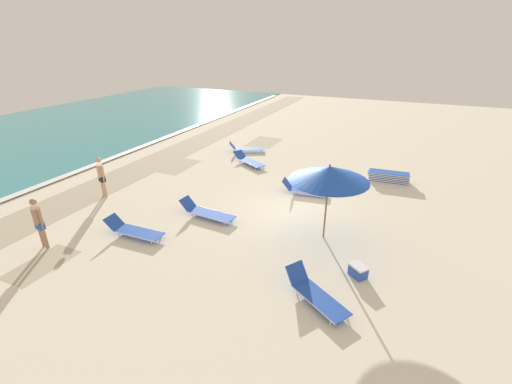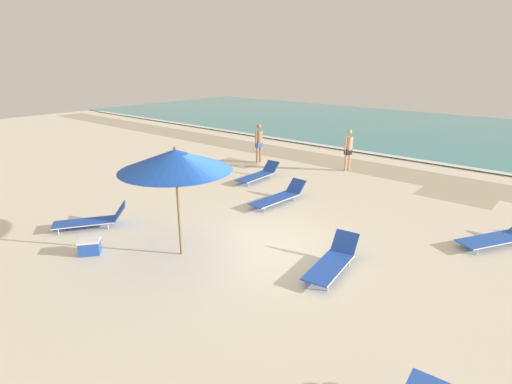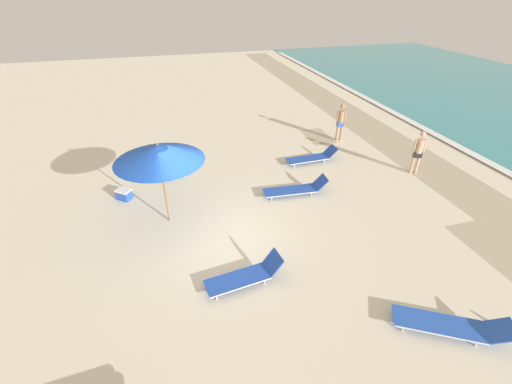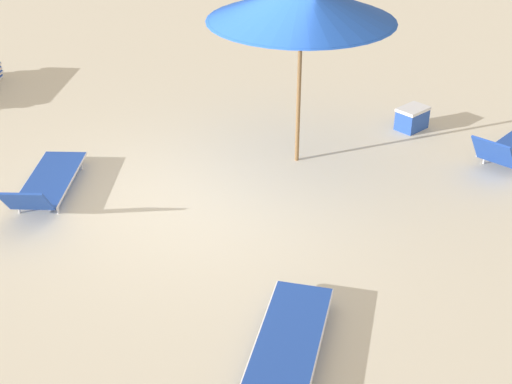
{
  "view_description": "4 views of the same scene",
  "coord_description": "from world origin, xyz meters",
  "px_view_note": "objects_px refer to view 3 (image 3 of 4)",
  "views": [
    {
      "loc": [
        -11.3,
        -3.26,
        6.3
      ],
      "look_at": [
        -0.11,
        1.74,
        0.79
      ],
      "focal_mm": 24.0,
      "sensor_mm": 36.0,
      "label": 1
    },
    {
      "loc": [
        6.02,
        -6.77,
        4.54
      ],
      "look_at": [
        -0.98,
        1.53,
        0.9
      ],
      "focal_mm": 28.0,
      "sensor_mm": 36.0,
      "label": 2
    },
    {
      "loc": [
        8.21,
        -0.98,
        6.53
      ],
      "look_at": [
        -0.92,
        1.61,
        0.65
      ],
      "focal_mm": 24.0,
      "sensor_mm": 36.0,
      "label": 3
    },
    {
      "loc": [
        -2.01,
        8.26,
        4.86
      ],
      "look_at": [
        -0.82,
        1.15,
        0.76
      ],
      "focal_mm": 50.0,
      "sensor_mm": 36.0,
      "label": 4
    }
  ],
  "objects_px": {
    "sun_lounger_near_water_right": "(296,189)",
    "sun_lounger_beside_umbrella": "(312,157)",
    "beach_umbrella": "(159,153)",
    "cooler_box": "(124,194)",
    "beachgoer_wading_adult": "(341,120)",
    "sun_lounger_near_water_left": "(245,276)",
    "sun_lounger_mid_beach_solo": "(149,171)",
    "sun_lounger_mid_beach_pair_a": "(450,325)",
    "beachgoer_shoreline_child": "(419,150)"
  },
  "relations": [
    {
      "from": "beachgoer_wading_adult",
      "to": "cooler_box",
      "type": "bearing_deg",
      "value": 22.04
    },
    {
      "from": "sun_lounger_beside_umbrella",
      "to": "beachgoer_wading_adult",
      "type": "bearing_deg",
      "value": 127.22
    },
    {
      "from": "sun_lounger_beside_umbrella",
      "to": "sun_lounger_near_water_right",
      "type": "bearing_deg",
      "value": -38.0
    },
    {
      "from": "sun_lounger_mid_beach_pair_a",
      "to": "cooler_box",
      "type": "bearing_deg",
      "value": -106.83
    },
    {
      "from": "beach_umbrella",
      "to": "sun_lounger_near_water_right",
      "type": "xyz_separation_m",
      "value": [
        -0.39,
        4.47,
        -2.14
      ]
    },
    {
      "from": "sun_lounger_beside_umbrella",
      "to": "beachgoer_wading_adult",
      "type": "relative_size",
      "value": 1.24
    },
    {
      "from": "beach_umbrella",
      "to": "beachgoer_wading_adult",
      "type": "xyz_separation_m",
      "value": [
        -4.37,
        8.21,
        -1.36
      ]
    },
    {
      "from": "sun_lounger_near_water_right",
      "to": "beach_umbrella",
      "type": "bearing_deg",
      "value": -80.91
    },
    {
      "from": "beachgoer_shoreline_child",
      "to": "beach_umbrella",
      "type": "bearing_deg",
      "value": 20.71
    },
    {
      "from": "sun_lounger_beside_umbrella",
      "to": "sun_lounger_near_water_left",
      "type": "height_order",
      "value": "sun_lounger_near_water_left"
    },
    {
      "from": "sun_lounger_near_water_left",
      "to": "beach_umbrella",
      "type": "bearing_deg",
      "value": -159.77
    },
    {
      "from": "sun_lounger_beside_umbrella",
      "to": "sun_lounger_near_water_right",
      "type": "xyz_separation_m",
      "value": [
        2.21,
        -1.59,
        0.0
      ]
    },
    {
      "from": "sun_lounger_near_water_left",
      "to": "beachgoer_shoreline_child",
      "type": "xyz_separation_m",
      "value": [
        -3.79,
        7.84,
        0.78
      ]
    },
    {
      "from": "sun_lounger_beside_umbrella",
      "to": "sun_lounger_mid_beach_pair_a",
      "type": "distance_m",
      "value": 8.42
    },
    {
      "from": "beach_umbrella",
      "to": "sun_lounger_near_water_right",
      "type": "relative_size",
      "value": 1.16
    },
    {
      "from": "sun_lounger_mid_beach_solo",
      "to": "cooler_box",
      "type": "distance_m",
      "value": 1.72
    },
    {
      "from": "beach_umbrella",
      "to": "sun_lounger_mid_beach_pair_a",
      "type": "bearing_deg",
      "value": 43.91
    },
    {
      "from": "cooler_box",
      "to": "beachgoer_shoreline_child",
      "type": "bearing_deg",
      "value": -147.9
    },
    {
      "from": "beach_umbrella",
      "to": "sun_lounger_near_water_right",
      "type": "bearing_deg",
      "value": 94.97
    },
    {
      "from": "beach_umbrella",
      "to": "sun_lounger_mid_beach_pair_a",
      "type": "height_order",
      "value": "beach_umbrella"
    },
    {
      "from": "beach_umbrella",
      "to": "sun_lounger_near_water_left",
      "type": "relative_size",
      "value": 1.31
    },
    {
      "from": "beachgoer_shoreline_child",
      "to": "sun_lounger_mid_beach_solo",
      "type": "bearing_deg",
      "value": 2.68
    },
    {
      "from": "sun_lounger_near_water_left",
      "to": "sun_lounger_mid_beach_pair_a",
      "type": "xyz_separation_m",
      "value": [
        2.59,
        3.9,
        -0.02
      ]
    },
    {
      "from": "beach_umbrella",
      "to": "sun_lounger_near_water_left",
      "type": "xyz_separation_m",
      "value": [
        3.21,
        1.69,
        -2.14
      ]
    },
    {
      "from": "sun_lounger_mid_beach_solo",
      "to": "beachgoer_shoreline_child",
      "type": "height_order",
      "value": "beachgoer_shoreline_child"
    },
    {
      "from": "beachgoer_wading_adult",
      "to": "beachgoer_shoreline_child",
      "type": "xyz_separation_m",
      "value": [
        3.79,
        1.31,
        0.0
      ]
    },
    {
      "from": "sun_lounger_near_water_left",
      "to": "beachgoer_wading_adult",
      "type": "height_order",
      "value": "beachgoer_wading_adult"
    },
    {
      "from": "beachgoer_shoreline_child",
      "to": "sun_lounger_mid_beach_pair_a",
      "type": "bearing_deg",
      "value": 75.58
    },
    {
      "from": "sun_lounger_mid_beach_solo",
      "to": "cooler_box",
      "type": "xyz_separation_m",
      "value": [
        1.48,
        -0.88,
        -0.04
      ]
    },
    {
      "from": "sun_lounger_near_water_left",
      "to": "sun_lounger_mid_beach_solo",
      "type": "bearing_deg",
      "value": -168.22
    },
    {
      "from": "sun_lounger_near_water_left",
      "to": "sun_lounger_mid_beach_pair_a",
      "type": "height_order",
      "value": "sun_lounger_near_water_left"
    },
    {
      "from": "sun_lounger_beside_umbrella",
      "to": "beachgoer_shoreline_child",
      "type": "height_order",
      "value": "beachgoer_shoreline_child"
    },
    {
      "from": "sun_lounger_near_water_left",
      "to": "sun_lounger_mid_beach_solo",
      "type": "xyz_separation_m",
      "value": [
        -6.41,
        -2.24,
        0.0
      ]
    },
    {
      "from": "sun_lounger_beside_umbrella",
      "to": "beachgoer_shoreline_child",
      "type": "distance_m",
      "value": 4.09
    },
    {
      "from": "cooler_box",
      "to": "beach_umbrella",
      "type": "bearing_deg",
      "value": 167.84
    },
    {
      "from": "sun_lounger_mid_beach_solo",
      "to": "cooler_box",
      "type": "relative_size",
      "value": 3.25
    },
    {
      "from": "beach_umbrella",
      "to": "beachgoer_shoreline_child",
      "type": "bearing_deg",
      "value": 93.47
    },
    {
      "from": "beachgoer_shoreline_child",
      "to": "sun_lounger_near_water_right",
      "type": "bearing_deg",
      "value": 19.38
    },
    {
      "from": "beach_umbrella",
      "to": "cooler_box",
      "type": "distance_m",
      "value": 3.11
    },
    {
      "from": "sun_lounger_near_water_right",
      "to": "sun_lounger_beside_umbrella",
      "type": "bearing_deg",
      "value": 148.36
    },
    {
      "from": "sun_lounger_near_water_right",
      "to": "sun_lounger_mid_beach_solo",
      "type": "height_order",
      "value": "sun_lounger_mid_beach_solo"
    },
    {
      "from": "sun_lounger_mid_beach_solo",
      "to": "cooler_box",
      "type": "bearing_deg",
      "value": 2.14
    },
    {
      "from": "sun_lounger_beside_umbrella",
      "to": "sun_lounger_mid_beach_solo",
      "type": "relative_size",
      "value": 1.1
    },
    {
      "from": "beach_umbrella",
      "to": "sun_lounger_near_water_right",
      "type": "height_order",
      "value": "beach_umbrella"
    },
    {
      "from": "sun_lounger_near_water_left",
      "to": "cooler_box",
      "type": "distance_m",
      "value": 5.83
    },
    {
      "from": "beach_umbrella",
      "to": "sun_lounger_near_water_left",
      "type": "distance_m",
      "value": 4.21
    },
    {
      "from": "sun_lounger_near_water_right",
      "to": "beachgoer_wading_adult",
      "type": "height_order",
      "value": "beachgoer_wading_adult"
    },
    {
      "from": "beachgoer_shoreline_child",
      "to": "beachgoer_wading_adult",
      "type": "bearing_deg",
      "value": -53.68
    },
    {
      "from": "beach_umbrella",
      "to": "sun_lounger_beside_umbrella",
      "type": "distance_m",
      "value": 6.93
    },
    {
      "from": "beachgoer_wading_adult",
      "to": "cooler_box",
      "type": "distance_m",
      "value": 10.03
    }
  ]
}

